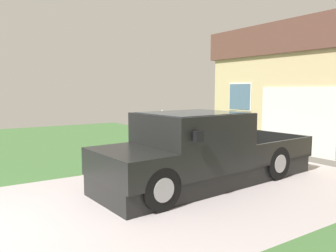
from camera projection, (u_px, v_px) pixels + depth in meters
The scene contains 3 objects.
pickup_truck at pixel (196, 153), 7.50m from camera, with size 2.32×5.68×1.66m.
person_with_hat at pixel (162, 138), 8.72m from camera, with size 0.50×0.39×1.64m.
handbag at pixel (154, 166), 8.87m from camera, with size 0.37×0.21×0.45m.
Camera 1 is at (5.48, 0.12, 2.16)m, focal length 35.61 mm.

